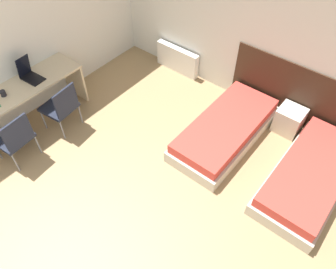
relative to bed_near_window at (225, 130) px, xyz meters
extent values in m
cube|color=silver|center=(-0.43, 1.06, 1.17)|extent=(6.04, 0.05, 2.70)
cube|color=silver|center=(-2.98, -1.13, 1.17)|extent=(0.05, 5.32, 2.70)
cube|color=#382316|center=(0.70, 1.02, 0.36)|extent=(2.40, 0.03, 1.07)
cube|color=beige|center=(0.00, 0.00, -0.08)|extent=(0.90, 1.98, 0.21)
cube|color=#CC3D33|center=(0.00, 0.00, 0.11)|extent=(0.82, 1.90, 0.16)
cube|color=beige|center=(1.40, 0.00, -0.08)|extent=(0.90, 1.98, 0.21)
cube|color=#CC3D33|center=(1.40, 0.00, 0.11)|extent=(0.82, 1.90, 0.16)
cube|color=beige|center=(0.70, 0.80, 0.04)|extent=(0.40, 0.38, 0.44)
cube|color=silver|center=(-1.70, 0.94, 0.07)|extent=(0.92, 0.12, 0.50)
cube|color=#C6B28E|center=(-2.65, -1.87, 0.58)|extent=(0.61, 2.19, 0.04)
cube|color=#C6B28E|center=(-2.65, -0.79, 0.19)|extent=(0.54, 0.04, 0.74)
cube|color=black|center=(-2.23, -1.45, 0.24)|extent=(0.53, 0.53, 0.05)
cube|color=black|center=(-2.00, -1.42, 0.48)|extent=(0.08, 0.43, 0.43)
cylinder|color=slate|center=(-2.41, -1.68, 0.02)|extent=(0.02, 0.02, 0.39)
cylinder|color=slate|center=(-2.46, -1.27, 0.02)|extent=(0.02, 0.02, 0.39)
cylinder|color=slate|center=(-1.99, -1.63, 0.02)|extent=(0.02, 0.02, 0.39)
cylinder|color=slate|center=(-2.04, -1.22, 0.02)|extent=(0.02, 0.02, 0.39)
cube|color=black|center=(-2.23, -2.29, 0.24)|extent=(0.52, 0.52, 0.05)
cube|color=black|center=(-2.00, -2.27, 0.48)|extent=(0.07, 0.43, 0.43)
cylinder|color=slate|center=(-2.45, -2.10, 0.02)|extent=(0.02, 0.02, 0.39)
cylinder|color=slate|center=(-2.00, -2.47, 0.02)|extent=(0.02, 0.02, 0.39)
cylinder|color=slate|center=(-2.04, -2.06, 0.02)|extent=(0.02, 0.02, 0.39)
cube|color=black|center=(-2.66, -1.49, 0.61)|extent=(0.37, 0.26, 0.02)
cube|color=black|center=(-2.80, -1.50, 0.79)|extent=(0.10, 0.23, 0.34)
cylinder|color=black|center=(-2.67, -1.99, 0.65)|extent=(0.08, 0.08, 0.09)
camera|label=1|loc=(1.52, -3.31, 3.79)|focal=35.00mm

